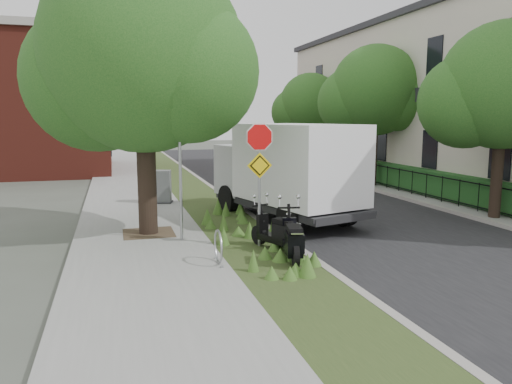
# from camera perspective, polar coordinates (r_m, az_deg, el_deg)

# --- Properties ---
(ground) EXTENTS (120.00, 120.00, 0.00)m
(ground) POSITION_cam_1_polar(r_m,az_deg,el_deg) (12.67, 7.27, -6.86)
(ground) COLOR #4C5147
(ground) RESTS_ON ground
(sidewalk_near) EXTENTS (3.50, 60.00, 0.12)m
(sidewalk_near) POSITION_cam_1_polar(r_m,az_deg,el_deg) (21.47, -14.15, -0.51)
(sidewalk_near) COLOR gray
(sidewalk_near) RESTS_ON ground
(verge) EXTENTS (2.00, 60.00, 0.12)m
(verge) POSITION_cam_1_polar(r_m,az_deg,el_deg) (21.72, -6.89, -0.21)
(verge) COLOR #33461E
(verge) RESTS_ON ground
(kerb_near) EXTENTS (0.20, 60.00, 0.13)m
(kerb_near) POSITION_cam_1_polar(r_m,az_deg,el_deg) (21.90, -4.30, -0.09)
(kerb_near) COLOR #9E9991
(kerb_near) RESTS_ON ground
(road) EXTENTS (7.00, 60.00, 0.01)m
(road) POSITION_cam_1_polar(r_m,az_deg,el_deg) (22.86, 4.32, 0.13)
(road) COLOR black
(road) RESTS_ON ground
(kerb_far) EXTENTS (0.20, 60.00, 0.13)m
(kerb_far) POSITION_cam_1_polar(r_m,az_deg,el_deg) (24.28, 12.09, 0.60)
(kerb_far) COLOR #9E9991
(kerb_far) RESTS_ON ground
(footpath_far) EXTENTS (3.20, 60.00, 0.12)m
(footpath_far) POSITION_cam_1_polar(r_m,az_deg,el_deg) (25.12, 15.52, 0.73)
(footpath_far) COLOR gray
(footpath_far) RESTS_ON ground
(street_tree_main) EXTENTS (6.21, 5.54, 7.66)m
(street_tree_main) POSITION_cam_1_polar(r_m,az_deg,el_deg) (14.16, -13.13, 14.22)
(street_tree_main) COLOR black
(street_tree_main) RESTS_ON ground
(bare_post) EXTENTS (0.08, 0.08, 4.00)m
(bare_post) POSITION_cam_1_polar(r_m,az_deg,el_deg) (13.17, -8.66, 3.09)
(bare_post) COLOR #A5A8AD
(bare_post) RESTS_ON ground
(bike_hoop) EXTENTS (0.06, 0.78, 0.77)m
(bike_hoop) POSITION_cam_1_polar(r_m,az_deg,el_deg) (11.20, -4.32, -6.25)
(bike_hoop) COLOR #A5A8AD
(bike_hoop) RESTS_ON ground
(sign_assembly) EXTENTS (0.94, 0.08, 3.22)m
(sign_assembly) POSITION_cam_1_polar(r_m,az_deg,el_deg) (12.33, 0.39, 3.78)
(sign_assembly) COLOR #A5A8AD
(sign_assembly) RESTS_ON ground
(fence_far) EXTENTS (0.04, 24.00, 1.00)m
(fence_far) POSITION_cam_1_polar(r_m,az_deg,el_deg) (24.54, 13.58, 2.06)
(fence_far) COLOR black
(fence_far) RESTS_ON ground
(hedge_far) EXTENTS (1.00, 24.00, 1.10)m
(hedge_far) POSITION_cam_1_polar(r_m,az_deg,el_deg) (24.90, 14.98, 2.10)
(hedge_far) COLOR #1B4D1E
(hedge_far) RESTS_ON footpath_far
(terrace_houses) EXTENTS (7.40, 26.40, 8.20)m
(terrace_houses) POSITION_cam_1_polar(r_m,az_deg,el_deg) (26.79, 21.98, 9.68)
(terrace_houses) COLOR beige
(terrace_houses) RESTS_ON ground
(brick_building) EXTENTS (9.40, 10.40, 8.30)m
(brick_building) POSITION_cam_1_polar(r_m,az_deg,el_deg) (33.54, -24.26, 9.30)
(brick_building) COLOR maroon
(brick_building) RESTS_ON ground
(far_tree_a) EXTENTS (4.60, 4.10, 6.22)m
(far_tree_a) POSITION_cam_1_polar(r_m,az_deg,el_deg) (17.76, 26.13, 10.21)
(far_tree_a) COLOR black
(far_tree_a) RESTS_ON ground
(far_tree_b) EXTENTS (4.83, 4.31, 6.56)m
(far_tree_b) POSITION_cam_1_polar(r_m,az_deg,el_deg) (24.33, 13.29, 10.74)
(far_tree_b) COLOR black
(far_tree_b) RESTS_ON ground
(far_tree_c) EXTENTS (4.37, 3.89, 5.93)m
(far_tree_c) POSITION_cam_1_polar(r_m,az_deg,el_deg) (31.55, 6.09, 9.62)
(far_tree_c) COLOR black
(far_tree_c) RESTS_ON ground
(scooter_near) EXTENTS (0.84, 1.58, 0.80)m
(scooter_near) POSITION_cam_1_polar(r_m,az_deg,el_deg) (12.20, 2.72, -4.93)
(scooter_near) COLOR black
(scooter_near) RESTS_ON ground
(scooter_far) EXTENTS (0.62, 1.77, 0.85)m
(scooter_far) POSITION_cam_1_polar(r_m,az_deg,el_deg) (11.30, 4.25, -5.91)
(scooter_far) COLOR black
(scooter_far) RESTS_ON ground
(box_truck) EXTENTS (3.77, 6.31, 2.68)m
(box_truck) POSITION_cam_1_polar(r_m,az_deg,el_deg) (16.08, 3.65, 2.81)
(box_truck) COLOR #262628
(box_truck) RESTS_ON ground
(utility_cabinet) EXTENTS (1.05, 0.83, 1.23)m
(utility_cabinet) POSITION_cam_1_polar(r_m,az_deg,el_deg) (19.29, -10.95, 0.54)
(utility_cabinet) COLOR #262628
(utility_cabinet) RESTS_ON ground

